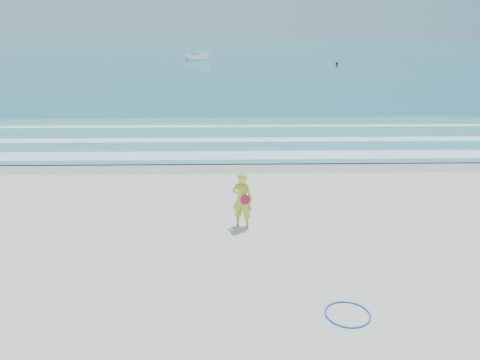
{
  "coord_description": "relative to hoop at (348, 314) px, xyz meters",
  "views": [
    {
      "loc": [
        -0.18,
        -9.33,
        5.41
      ],
      "look_at": [
        0.1,
        4.0,
        1.0
      ],
      "focal_mm": 35.0,
      "sensor_mm": 36.0,
      "label": 1
    }
  ],
  "objects": [
    {
      "name": "woman",
      "position": [
        -1.96,
        4.35,
        0.78
      ],
      "size": [
        0.66,
        0.53,
        1.59
      ],
      "color": "yellow",
      "rests_on": "ground"
    },
    {
      "name": "hoop",
      "position": [
        0.0,
        0.0,
        0.0
      ],
      "size": [
        0.98,
        0.98,
        0.03
      ],
      "primitive_type": "torus",
      "rotation": [
        0.0,
        0.0,
        0.09
      ],
      "color": "blue",
      "rests_on": "ground"
    },
    {
      "name": "ground",
      "position": [
        -2.11,
        1.48,
        -0.02
      ],
      "size": [
        400.0,
        400.0,
        0.0
      ],
      "primitive_type": "plane",
      "color": "silver",
      "rests_on": "ground"
    },
    {
      "name": "boat",
      "position": [
        -7.49,
        70.41,
        0.89
      ],
      "size": [
        4.65,
        2.19,
        1.73
      ],
      "primitive_type": "imported",
      "rotation": [
        0.0,
        0.0,
        1.46
      ],
      "color": "white",
      "rests_on": "ocean"
    },
    {
      "name": "shallow",
      "position": [
        -2.11,
        15.48,
        0.03
      ],
      "size": [
        400.0,
        10.0,
        0.01
      ],
      "primitive_type": "cube",
      "color": "#59B7AD",
      "rests_on": "ocean"
    },
    {
      "name": "wet_sand",
      "position": [
        -2.11,
        10.48,
        -0.01
      ],
      "size": [
        400.0,
        2.4,
        0.0
      ],
      "primitive_type": "cube",
      "color": "#B2A893",
      "rests_on": "ground"
    },
    {
      "name": "foam_near",
      "position": [
        -2.11,
        11.78,
        0.04
      ],
      "size": [
        400.0,
        1.4,
        0.01
      ],
      "primitive_type": "cube",
      "color": "white",
      "rests_on": "shallow"
    },
    {
      "name": "ocean",
      "position": [
        -2.11,
        106.48,
        0.0
      ],
      "size": [
        400.0,
        190.0,
        0.04
      ],
      "primitive_type": "cube",
      "color": "#19727F",
      "rests_on": "ground"
    },
    {
      "name": "foam_mid",
      "position": [
        -2.11,
        14.68,
        0.04
      ],
      "size": [
        400.0,
        0.9,
        0.01
      ],
      "primitive_type": "cube",
      "color": "white",
      "rests_on": "shallow"
    },
    {
      "name": "foam_far",
      "position": [
        -2.11,
        17.98,
        0.04
      ],
      "size": [
        400.0,
        0.6,
        0.01
      ],
      "primitive_type": "cube",
      "color": "white",
      "rests_on": "shallow"
    },
    {
      "name": "buoy",
      "position": [
        13.05,
        60.58,
        0.23
      ],
      "size": [
        0.41,
        0.41,
        0.41
      ],
      "primitive_type": "sphere",
      "color": "black",
      "rests_on": "ocean"
    }
  ]
}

